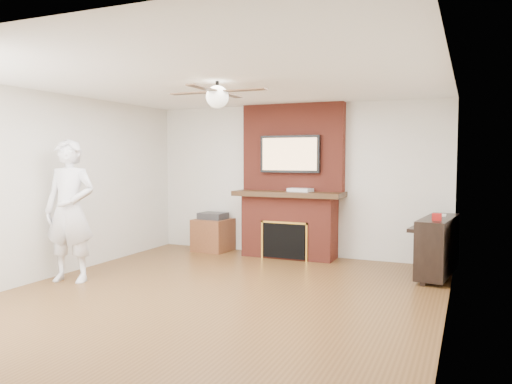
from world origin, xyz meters
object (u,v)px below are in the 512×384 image
at_px(side_table, 213,233).
at_px(piano, 437,245).
at_px(fireplace, 291,196).
at_px(person, 70,211).

distance_m(side_table, piano, 3.74).
height_order(fireplace, side_table, fireplace).
bearing_deg(piano, person, -147.07).
relative_size(fireplace, piano, 1.95).
relative_size(fireplace, side_table, 3.74).
bearing_deg(fireplace, side_table, -177.26).
relative_size(fireplace, person, 1.34).
bearing_deg(side_table, piano, -3.09).
distance_m(fireplace, piano, 2.43).
distance_m(fireplace, side_table, 1.56).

